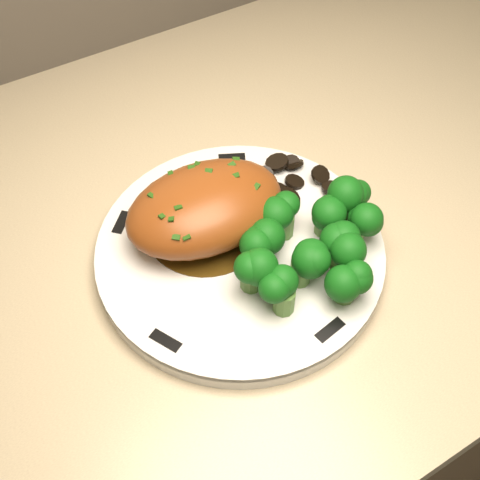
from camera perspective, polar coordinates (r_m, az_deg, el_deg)
plate at (r=0.62m, az=0.00°, el=-1.13°), size 0.39×0.39×0.02m
rim_accent_0 at (r=0.69m, az=-0.78°, el=7.84°), size 0.03×0.02×0.00m
rim_accent_1 at (r=0.64m, az=-11.16°, el=1.64°), size 0.03×0.03×0.00m
rim_accent_2 at (r=0.55m, az=-7.07°, el=-9.47°), size 0.02×0.03×0.00m
rim_accent_3 at (r=0.56m, az=8.53°, el=-8.45°), size 0.03×0.02×0.00m
rim_accent_4 at (r=0.65m, az=10.48°, el=2.85°), size 0.02×0.03×0.00m
gravy_pool at (r=0.62m, az=-3.22°, el=1.19°), size 0.13×0.13×0.00m
chicken_breast at (r=0.60m, az=-2.75°, el=2.99°), size 0.17×0.12×0.06m
mushroom_pile at (r=0.65m, az=4.47°, el=4.72°), size 0.10×0.07×0.02m
broccoli_florets at (r=0.58m, az=6.72°, el=-0.39°), size 0.16×0.12×0.05m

